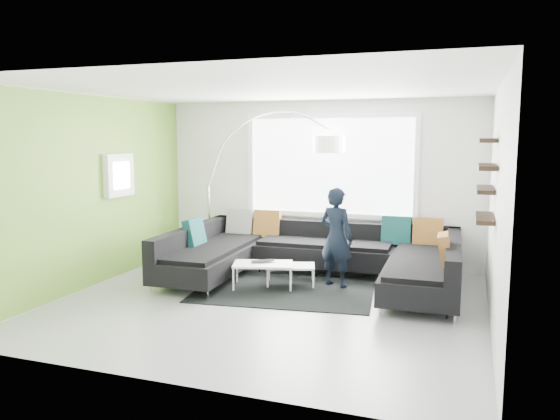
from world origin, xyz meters
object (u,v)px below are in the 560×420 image
object	(u,v)px
sectional_sofa	(313,258)
person	(336,237)
arc_lamp	(208,186)
laptop	(263,262)
side_table	(442,295)
coffee_table	(277,274)

from	to	relation	value
sectional_sofa	person	distance (m)	0.50
sectional_sofa	arc_lamp	bearing A→B (deg)	154.27
person	laptop	bearing A→B (deg)	40.81
sectional_sofa	arc_lamp	distance (m)	2.59
person	laptop	xyz separation A→B (m)	(-0.99, -0.39, -0.36)
side_table	sectional_sofa	bearing A→B (deg)	157.53
side_table	person	bearing A→B (deg)	153.41
person	laptop	size ratio (longest dim) A/B	3.59
person	sectional_sofa	bearing A→B (deg)	16.84
arc_lamp	side_table	size ratio (longest dim) A/B	5.53
arc_lamp	person	distance (m)	2.83
side_table	coffee_table	bearing A→B (deg)	168.31
sectional_sofa	laptop	size ratio (longest dim) A/B	10.41
sectional_sofa	arc_lamp	size ratio (longest dim) A/B	1.62
side_table	laptop	xyz separation A→B (m)	(-2.53, 0.38, 0.14)
person	arc_lamp	bearing A→B (deg)	-2.04
arc_lamp	sectional_sofa	bearing A→B (deg)	-30.21
side_table	laptop	world-z (taller)	side_table
side_table	person	xyz separation A→B (m)	(-1.53, 0.77, 0.50)
arc_lamp	person	xyz separation A→B (m)	(2.57, -1.02, -0.58)
sectional_sofa	side_table	size ratio (longest dim) A/B	8.94
arc_lamp	person	bearing A→B (deg)	-27.43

